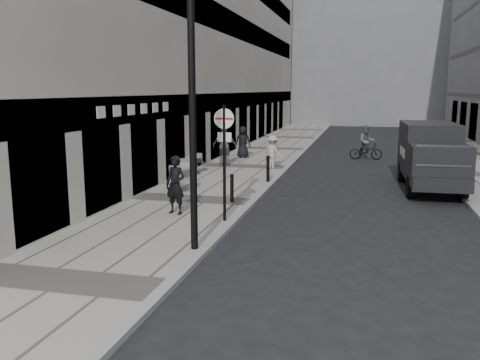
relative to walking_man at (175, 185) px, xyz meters
The scene contains 15 objects.
sidewalk 9.80m from the walking_man, 91.05° to the left, with size 4.00×60.00×0.12m, color gray.
building_far 48.91m from the walking_man, 86.02° to the left, with size 24.00×16.00×22.00m, color slate.
walking_man is the anchor object (origin of this frame).
sign_post 2.07m from the walking_man, 15.05° to the right, with size 0.55×0.09×3.23m.
lamppost 4.37m from the walking_man, 62.06° to the right, with size 0.29×0.29×6.35m.
bollard_near 6.11m from the walking_man, 74.11° to the left, with size 0.13×0.13×0.98m, color black.
bollard_far 2.30m from the walking_man, 57.35° to the left, with size 0.12×0.12×0.87m, color black.
panel_van 10.13m from the walking_man, 39.42° to the left, with size 2.10×5.33×2.48m.
cyclist 15.37m from the walking_man, 69.13° to the left, with size 1.78×0.79×1.85m.
pedestrian_a 9.65m from the walking_man, 96.82° to the left, with size 1.14×0.47×1.94m, color slate.
pedestrian_b 9.52m from the walking_man, 82.63° to the left, with size 0.99×0.57×1.53m, color #B8B1A9.
pedestrian_c 12.68m from the walking_man, 94.40° to the left, with size 0.83×0.54×1.69m, color black.
cafe_table_near 7.30m from the walking_man, 104.13° to the left, with size 0.66×1.49×0.85m.
cafe_table_mid 6.20m from the walking_man, 106.72° to the left, with size 0.68×1.53×0.87m.
cafe_table_far 3.19m from the walking_man, 107.96° to the left, with size 0.80×1.82×1.03m.
Camera 1 is at (3.51, -5.55, 3.77)m, focal length 38.00 mm.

